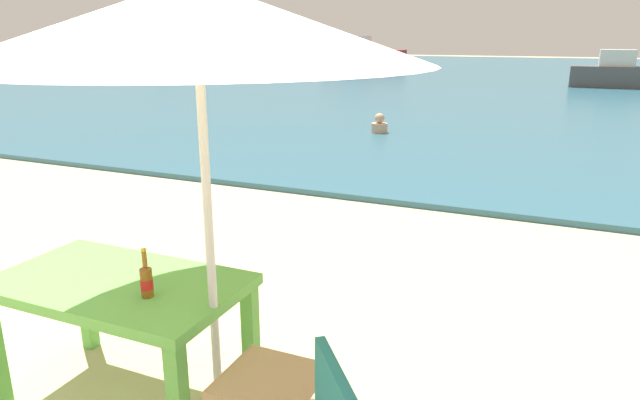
# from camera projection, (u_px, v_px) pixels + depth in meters

# --- Properties ---
(sea_water) EXTENTS (120.00, 50.00, 0.08)m
(sea_water) POSITION_uv_depth(u_px,v_px,m) (532.00, 76.00, 29.01)
(sea_water) COLOR #2D6075
(sea_water) RESTS_ON ground_plane
(picnic_table_green) EXTENTS (1.40, 0.80, 0.76)m
(picnic_table_green) POSITION_uv_depth(u_px,v_px,m) (119.00, 298.00, 3.15)
(picnic_table_green) COLOR #60B24C
(picnic_table_green) RESTS_ON ground_plane
(beer_bottle_amber) EXTENTS (0.07, 0.07, 0.26)m
(beer_bottle_amber) POSITION_uv_depth(u_px,v_px,m) (146.00, 280.00, 2.89)
(beer_bottle_amber) COLOR brown
(beer_bottle_amber) RESTS_ON picnic_table_green
(patio_umbrella) EXTENTS (2.10, 2.10, 2.30)m
(patio_umbrella) POSITION_uv_depth(u_px,v_px,m) (197.00, 23.00, 2.42)
(patio_umbrella) COLOR silver
(patio_umbrella) RESTS_ON ground_plane
(swimmer_person) EXTENTS (0.34, 0.34, 0.41)m
(swimmer_person) POSITION_uv_depth(u_px,v_px,m) (379.00, 125.00, 11.84)
(swimmer_person) COLOR tan
(swimmer_person) RESTS_ON sea_water
(boat_sailboat) EXTENTS (5.37, 1.46, 1.95)m
(boat_sailboat) POSITION_uv_depth(u_px,v_px,m) (172.00, 51.00, 45.57)
(boat_sailboat) COLOR gray
(boat_sailboat) RESTS_ON sea_water
(boat_fishing_trawler) EXTENTS (3.98, 1.08, 1.45)m
(boat_fishing_trawler) POSITION_uv_depth(u_px,v_px,m) (624.00, 74.00, 21.78)
(boat_fishing_trawler) COLOR #4C4C4C
(boat_fishing_trawler) RESTS_ON sea_water
(boat_tanker) EXTENTS (5.33, 1.45, 1.94)m
(boat_tanker) POSITION_uv_depth(u_px,v_px,m) (362.00, 56.00, 35.87)
(boat_tanker) COLOR maroon
(boat_tanker) RESTS_ON sea_water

